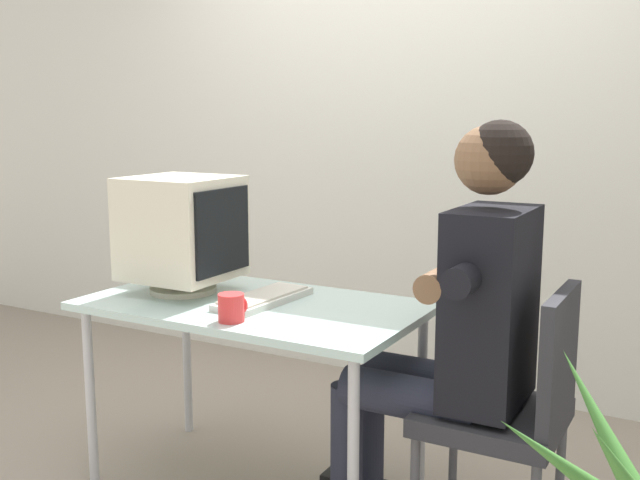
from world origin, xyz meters
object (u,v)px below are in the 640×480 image
object	(u,v)px
keyboard	(264,298)
office_chair	(513,404)
crt_monitor	(183,229)
desk	(254,319)
desk_mug	(232,308)
person_seated	(457,318)

from	to	relation	value
keyboard	office_chair	size ratio (longest dim) A/B	0.48
keyboard	crt_monitor	bearing A→B (deg)	-178.34
desk	desk_mug	size ratio (longest dim) A/B	12.49
person_seated	crt_monitor	bearing A→B (deg)	-177.51
desk	person_seated	world-z (taller)	person_seated
desk	crt_monitor	distance (m)	0.44
crt_monitor	office_chair	distance (m)	1.34
office_chair	desk_mug	world-z (taller)	office_chair
crt_monitor	office_chair	size ratio (longest dim) A/B	0.50
keyboard	desk_mug	distance (m)	0.26
person_seated	keyboard	bearing A→B (deg)	-177.10
office_chair	desk_mug	xyz separation A→B (m)	(-0.86, -0.29, 0.27)
person_seated	desk_mug	world-z (taller)	person_seated
desk	office_chair	size ratio (longest dim) A/B	1.39
desk	keyboard	distance (m)	0.09
office_chair	desk_mug	bearing A→B (deg)	-161.15
office_chair	person_seated	world-z (taller)	person_seated
keyboard	person_seated	size ratio (longest dim) A/B	0.31
crt_monitor	desk_mug	xyz separation A→B (m)	(0.40, -0.25, -0.20)
keyboard	person_seated	xyz separation A→B (m)	(0.71, 0.04, 0.01)
keyboard	desk_mug	world-z (taller)	desk_mug
desk	keyboard	size ratio (longest dim) A/B	2.87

